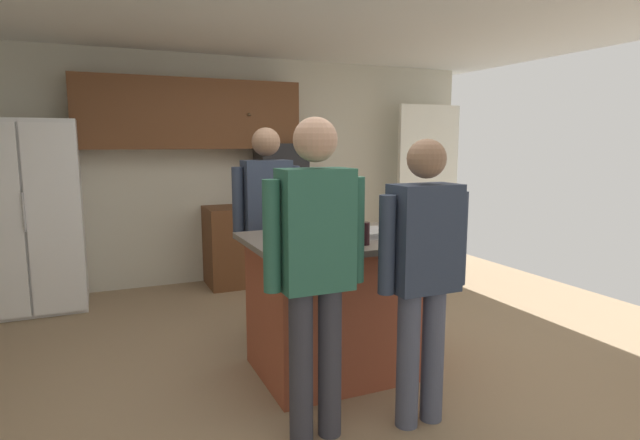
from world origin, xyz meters
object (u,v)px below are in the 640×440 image
at_px(glass_pilsner, 349,220).
at_px(serving_tray, 363,234).
at_px(kitchen_island, 337,304).
at_px(person_guest_by_door, 315,258).
at_px(person_host_foreground, 267,218).
at_px(refrigerator, 29,216).
at_px(mug_ceramic_white, 305,224).
at_px(glass_stout_tall, 285,223).
at_px(microwave_over_range, 281,157).
at_px(glass_short_whisky, 364,234).
at_px(tumbler_amber, 332,222).
at_px(person_guest_left, 423,265).
at_px(glass_dark_ale, 295,227).
at_px(mug_blue_stoneware, 338,236).

relative_size(glass_pilsner, serving_tray, 0.29).
height_order(kitchen_island, person_guest_by_door, person_guest_by_door).
relative_size(person_host_foreground, glass_pilsner, 13.67).
bearing_deg(refrigerator, mug_ceramic_white, -46.02).
bearing_deg(glass_stout_tall, microwave_over_range, 71.26).
bearing_deg(glass_short_whisky, tumbler_amber, 86.06).
distance_m(glass_pilsner, glass_stout_tall, 0.53).
height_order(refrigerator, person_host_foreground, refrigerator).
relative_size(microwave_over_range, glass_stout_tall, 3.37).
bearing_deg(tumbler_amber, mug_ceramic_white, 162.96).
relative_size(person_guest_by_door, tumbler_amber, 14.39).
height_order(tumbler_amber, glass_short_whisky, glass_short_whisky).
height_order(microwave_over_range, person_host_foreground, person_host_foreground).
distance_m(person_guest_left, glass_pilsner, 1.11).
height_order(glass_dark_ale, mug_blue_stoneware, glass_dark_ale).
height_order(kitchen_island, person_host_foreground, person_host_foreground).
relative_size(glass_pilsner, tumbler_amber, 1.05).
distance_m(person_host_foreground, glass_pilsner, 0.72).
bearing_deg(glass_dark_ale, person_host_foreground, 89.05).
xyz_separation_m(person_host_foreground, glass_pilsner, (0.48, -0.53, 0.02)).
bearing_deg(mug_blue_stoneware, person_guest_left, -69.11).
distance_m(glass_dark_ale, mug_blue_stoneware, 0.38).
bearing_deg(mug_ceramic_white, microwave_over_range, 75.09).
height_order(glass_pilsner, tumbler_amber, glass_pilsner).
distance_m(person_guest_left, mug_blue_stoneware, 0.66).
bearing_deg(glass_short_whisky, mug_ceramic_white, 103.30).
distance_m(glass_short_whisky, mug_blue_stoneware, 0.17).
relative_size(person_host_foreground, person_guest_by_door, 0.99).
distance_m(microwave_over_range, mug_ceramic_white, 2.32).
height_order(refrigerator, glass_pilsner, refrigerator).
relative_size(glass_dark_ale, mug_blue_stoneware, 1.11).
bearing_deg(glass_pilsner, glass_dark_ale, -163.73).
bearing_deg(mug_blue_stoneware, serving_tray, 31.21).
height_order(person_guest_left, mug_blue_stoneware, person_guest_left).
xyz_separation_m(glass_dark_ale, tumbler_amber, (0.34, 0.14, -0.01)).
distance_m(person_guest_left, tumbler_amber, 1.10).
bearing_deg(refrigerator, person_host_foreground, -40.74).
bearing_deg(microwave_over_range, glass_dark_ale, -107.16).
bearing_deg(person_host_foreground, kitchen_island, -0.00).
xyz_separation_m(refrigerator, glass_dark_ale, (1.86, -2.28, 0.12)).
xyz_separation_m(refrigerator, mug_ceramic_white, (2.01, -2.09, 0.10)).
distance_m(person_guest_by_door, mug_blue_stoneware, 0.64).
bearing_deg(kitchen_island, person_host_foreground, 107.28).
bearing_deg(person_host_foreground, refrigerator, -148.02).
xyz_separation_m(kitchen_island, person_guest_left, (0.14, -0.82, 0.45)).
distance_m(microwave_over_range, glass_pilsner, 2.31).
bearing_deg(microwave_over_range, glass_short_whisky, -98.73).
bearing_deg(glass_pilsner, person_guest_by_door, -125.26).
relative_size(glass_short_whisky, mug_blue_stoneware, 1.21).
bearing_deg(serving_tray, kitchen_island, 164.39).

